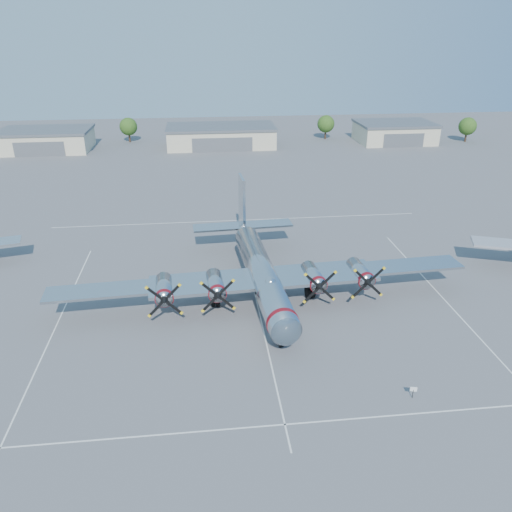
{
  "coord_description": "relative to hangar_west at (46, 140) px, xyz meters",
  "views": [
    {
      "loc": [
        -5.79,
        -52.38,
        29.19
      ],
      "look_at": [
        0.56,
        3.7,
        3.2
      ],
      "focal_mm": 35.0,
      "sensor_mm": 36.0,
      "label": 1
    }
  ],
  "objects": [
    {
      "name": "parking_lines",
      "position": [
        45.0,
        -83.71,
        -2.71
      ],
      "size": [
        60.0,
        50.08,
        0.01
      ],
      "color": "silver",
      "rests_on": "ground"
    },
    {
      "name": "ground",
      "position": [
        45.0,
        -81.96,
        -2.71
      ],
      "size": [
        260.0,
        260.0,
        0.0
      ],
      "primitive_type": "plane",
      "color": "#59595C",
      "rests_on": "ground"
    },
    {
      "name": "tree_far_east",
      "position": [
        113.0,
        -1.96,
        1.51
      ],
      "size": [
        4.8,
        4.8,
        6.64
      ],
      "color": "#382619",
      "rests_on": "ground"
    },
    {
      "name": "tree_west",
      "position": [
        20.0,
        8.04,
        1.51
      ],
      "size": [
        4.8,
        4.8,
        6.64
      ],
      "color": "#382619",
      "rests_on": "ground"
    },
    {
      "name": "hangar_west",
      "position": [
        0.0,
        0.0,
        0.0
      ],
      "size": [
        22.6,
        14.6,
        5.4
      ],
      "color": "beige",
      "rests_on": "ground"
    },
    {
      "name": "hangar_east",
      "position": [
        93.0,
        0.0,
        0.0
      ],
      "size": [
        20.6,
        14.6,
        5.4
      ],
      "color": "beige",
      "rests_on": "ground"
    },
    {
      "name": "main_bomber_b29",
      "position": [
        45.63,
        -82.03,
        -2.71
      ],
      "size": [
        49.65,
        35.59,
        10.54
      ],
      "primitive_type": null,
      "rotation": [
        0.0,
        0.0,
        0.06
      ],
      "color": "silver",
      "rests_on": "ground"
    },
    {
      "name": "hangar_center",
      "position": [
        45.0,
        -0.0,
        -0.0
      ],
      "size": [
        28.6,
        14.6,
        5.4
      ],
      "color": "beige",
      "rests_on": "ground"
    },
    {
      "name": "tree_east",
      "position": [
        75.0,
        6.04,
        1.51
      ],
      "size": [
        4.8,
        4.8,
        6.64
      ],
      "color": "#382619",
      "rests_on": "ground"
    },
    {
      "name": "info_placard",
      "position": [
        56.48,
        -102.05,
        -1.91
      ],
      "size": [
        0.6,
        0.17,
        1.15
      ],
      "rotation": [
        0.0,
        0.0,
        -0.22
      ],
      "color": "black",
      "rests_on": "ground"
    }
  ]
}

